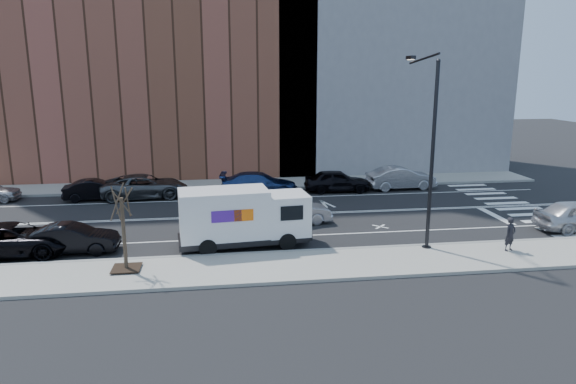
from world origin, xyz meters
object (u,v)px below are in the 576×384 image
object	(u,v)px
far_parked_b	(96,190)
pedestrian	(510,234)
fedex_van	(243,217)
driving_sedan	(292,211)

from	to	relation	value
far_parked_b	pedestrian	xyz separation A→B (m)	(21.91, -13.84, 0.26)
fedex_van	far_parked_b	xyz separation A→B (m)	(-9.39, 11.06, -0.84)
far_parked_b	pedestrian	size ratio (longest dim) A/B	2.61
far_parked_b	driving_sedan	world-z (taller)	driving_sedan
driving_sedan	pedestrian	bearing A→B (deg)	-129.96
pedestrian	fedex_van	bearing A→B (deg)	146.18
fedex_van	far_parked_b	bearing A→B (deg)	124.72
fedex_van	far_parked_b	distance (m)	14.53
pedestrian	driving_sedan	bearing A→B (deg)	124.78
fedex_van	driving_sedan	world-z (taller)	fedex_van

